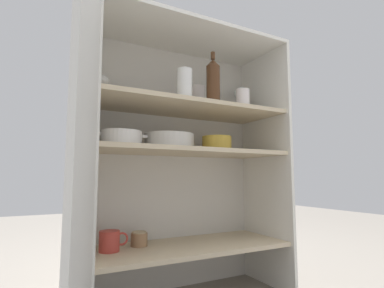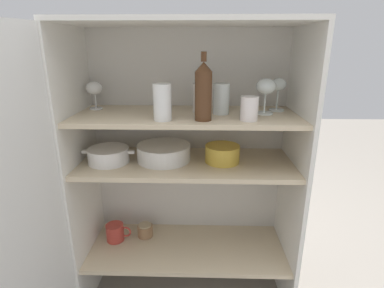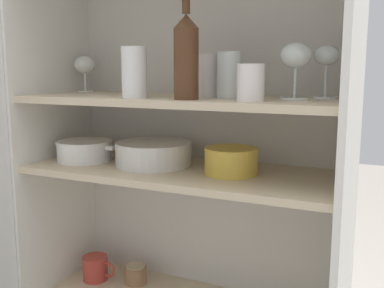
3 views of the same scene
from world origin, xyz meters
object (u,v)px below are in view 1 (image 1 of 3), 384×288
at_px(mixing_bowl_large, 217,143).
at_px(casserole_dish, 121,139).
at_px(wine_bottle, 213,81).
at_px(coffee_mug_primary, 110,241).
at_px(plate_stack_white, 169,142).
at_px(storage_jar, 139,239).

bearing_deg(mixing_bowl_large, casserole_dish, -177.69).
bearing_deg(wine_bottle, coffee_mug_primary, 160.48).
xyz_separation_m(mixing_bowl_large, casserole_dish, (-0.50, -0.02, -0.01)).
xyz_separation_m(plate_stack_white, mixing_bowl_large, (0.26, -0.01, 0.00)).
distance_m(wine_bottle, casserole_dish, 0.51).
relative_size(mixing_bowl_large, coffee_mug_primary, 1.20).
bearing_deg(casserole_dish, plate_stack_white, 8.09).
distance_m(casserole_dish, coffee_mug_primary, 0.44).
bearing_deg(mixing_bowl_large, wine_bottle, -128.27).
xyz_separation_m(coffee_mug_primary, storage_jar, (0.14, 0.04, -0.01)).
height_order(mixing_bowl_large, coffee_mug_primary, mixing_bowl_large).
bearing_deg(mixing_bowl_large, storage_jar, 167.90).
height_order(wine_bottle, plate_stack_white, wine_bottle).
bearing_deg(casserole_dish, storage_jar, 39.97).
relative_size(plate_stack_white, mixing_bowl_large, 1.57).
bearing_deg(plate_stack_white, mixing_bowl_large, -3.05).
distance_m(plate_stack_white, mixing_bowl_large, 0.26).
bearing_deg(mixing_bowl_large, coffee_mug_primary, 175.32).
bearing_deg(coffee_mug_primary, casserole_dish, -70.69).
bearing_deg(casserole_dish, coffee_mug_primary, 109.31).
bearing_deg(wine_bottle, plate_stack_white, 144.08).
height_order(mixing_bowl_large, storage_jar, mixing_bowl_large).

